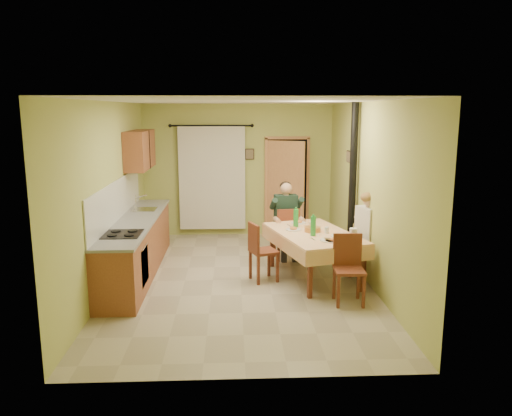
{
  "coord_description": "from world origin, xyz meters",
  "views": [
    {
      "loc": [
        -0.11,
        -7.61,
        2.68
      ],
      "look_at": [
        0.25,
        0.1,
        1.15
      ],
      "focal_mm": 35.0,
      "sensor_mm": 36.0,
      "label": 1
    }
  ],
  "objects_px": {
    "chair_left": "(263,263)",
    "chair_right": "(368,261)",
    "chair_near": "(348,283)",
    "chair_far": "(286,244)",
    "stove_flue": "(352,209)",
    "man_far": "(286,212)",
    "dining_table": "(313,255)",
    "man_right": "(369,226)"
  },
  "relations": [
    {
      "from": "man_right",
      "to": "stove_flue",
      "type": "xyz_separation_m",
      "value": [
        -0.13,
        0.66,
        0.15
      ]
    },
    {
      "from": "dining_table",
      "to": "man_far",
      "type": "xyz_separation_m",
      "value": [
        -0.33,
        1.07,
        0.5
      ]
    },
    {
      "from": "chair_right",
      "to": "man_right",
      "type": "distance_m",
      "value": 0.59
    },
    {
      "from": "dining_table",
      "to": "chair_right",
      "type": "relative_size",
      "value": 2.06
    },
    {
      "from": "chair_far",
      "to": "man_far",
      "type": "distance_m",
      "value": 0.59
    },
    {
      "from": "chair_far",
      "to": "stove_flue",
      "type": "height_order",
      "value": "stove_flue"
    },
    {
      "from": "dining_table",
      "to": "chair_far",
      "type": "bearing_deg",
      "value": 91.37
    },
    {
      "from": "man_right",
      "to": "stove_flue",
      "type": "relative_size",
      "value": 0.5
    },
    {
      "from": "chair_near",
      "to": "chair_left",
      "type": "relative_size",
      "value": 1.02
    },
    {
      "from": "chair_right",
      "to": "stove_flue",
      "type": "xyz_separation_m",
      "value": [
        -0.14,
        0.66,
        0.73
      ]
    },
    {
      "from": "chair_near",
      "to": "stove_flue",
      "type": "height_order",
      "value": "stove_flue"
    },
    {
      "from": "chair_near",
      "to": "stove_flue",
      "type": "relative_size",
      "value": 0.34
    },
    {
      "from": "chair_near",
      "to": "chair_right",
      "type": "distance_m",
      "value": 1.13
    },
    {
      "from": "chair_far",
      "to": "man_right",
      "type": "distance_m",
      "value": 1.76
    },
    {
      "from": "chair_far",
      "to": "chair_left",
      "type": "height_order",
      "value": "chair_far"
    },
    {
      "from": "chair_left",
      "to": "stove_flue",
      "type": "distance_m",
      "value": 1.83
    },
    {
      "from": "chair_left",
      "to": "man_far",
      "type": "distance_m",
      "value": 1.38
    },
    {
      "from": "dining_table",
      "to": "chair_right",
      "type": "xyz_separation_m",
      "value": [
        0.88,
        -0.09,
        -0.09
      ]
    },
    {
      "from": "chair_near",
      "to": "dining_table",
      "type": "bearing_deg",
      "value": -71.18
    },
    {
      "from": "chair_near",
      "to": "chair_left",
      "type": "distance_m",
      "value": 1.51
    },
    {
      "from": "chair_far",
      "to": "stove_flue",
      "type": "xyz_separation_m",
      "value": [
        1.06,
        -0.49,
        0.73
      ]
    },
    {
      "from": "chair_near",
      "to": "chair_left",
      "type": "height_order",
      "value": "chair_near"
    },
    {
      "from": "dining_table",
      "to": "man_right",
      "type": "bearing_deg",
      "value": -21.97
    },
    {
      "from": "stove_flue",
      "to": "man_right",
      "type": "bearing_deg",
      "value": -78.98
    },
    {
      "from": "chair_far",
      "to": "man_far",
      "type": "xyz_separation_m",
      "value": [
        -0.0,
        0.01,
        0.59
      ]
    },
    {
      "from": "dining_table",
      "to": "man_far",
      "type": "distance_m",
      "value": 1.23
    },
    {
      "from": "chair_far",
      "to": "dining_table",
      "type": "bearing_deg",
      "value": -80.27
    },
    {
      "from": "chair_near",
      "to": "chair_far",
      "type": "bearing_deg",
      "value": -71.05
    },
    {
      "from": "chair_near",
      "to": "man_right",
      "type": "relative_size",
      "value": 0.69
    },
    {
      "from": "chair_left",
      "to": "stove_flue",
      "type": "height_order",
      "value": "stove_flue"
    },
    {
      "from": "man_far",
      "to": "stove_flue",
      "type": "bearing_deg",
      "value": -32.75
    },
    {
      "from": "chair_right",
      "to": "dining_table",
      "type": "bearing_deg",
      "value": 63.83
    },
    {
      "from": "chair_right",
      "to": "chair_left",
      "type": "xyz_separation_m",
      "value": [
        -1.69,
        0.01,
        -0.0
      ]
    },
    {
      "from": "chair_far",
      "to": "stove_flue",
      "type": "bearing_deg",
      "value": -32.2
    },
    {
      "from": "chair_near",
      "to": "stove_flue",
      "type": "bearing_deg",
      "value": -102.02
    },
    {
      "from": "chair_right",
      "to": "chair_left",
      "type": "relative_size",
      "value": 1.07
    },
    {
      "from": "man_right",
      "to": "chair_far",
      "type": "bearing_deg",
      "value": 25.47
    },
    {
      "from": "chair_far",
      "to": "chair_right",
      "type": "distance_m",
      "value": 1.66
    },
    {
      "from": "man_far",
      "to": "chair_right",
      "type": "bearing_deg",
      "value": -51.35
    },
    {
      "from": "chair_left",
      "to": "chair_near",
      "type": "bearing_deg",
      "value": 28.86
    },
    {
      "from": "chair_left",
      "to": "chair_right",
      "type": "bearing_deg",
      "value": 69.59
    },
    {
      "from": "stove_flue",
      "to": "chair_left",
      "type": "bearing_deg",
      "value": -157.2
    }
  ]
}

